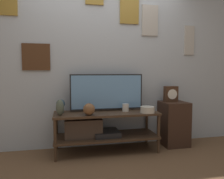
{
  "coord_description": "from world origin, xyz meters",
  "views": [
    {
      "loc": [
        -0.57,
        -2.72,
        1.14
      ],
      "look_at": [
        0.08,
        0.3,
        0.89
      ],
      "focal_mm": 35.0,
      "sensor_mm": 36.0,
      "label": 1
    }
  ],
  "objects_px": {
    "television": "(107,92)",
    "vase_wide_bowl": "(147,110)",
    "vase_urn_stoneware": "(60,107)",
    "vase_round_glass": "(89,109)",
    "candle_jar": "(126,108)",
    "decorative_bust": "(61,105)",
    "mantel_clock": "(171,94)"
  },
  "relations": [
    {
      "from": "decorative_bust",
      "to": "candle_jar",
      "type": "bearing_deg",
      "value": -5.18
    },
    {
      "from": "television",
      "to": "vase_urn_stoneware",
      "type": "relative_size",
      "value": 5.03
    },
    {
      "from": "television",
      "to": "vase_round_glass",
      "type": "bearing_deg",
      "value": -137.13
    },
    {
      "from": "vase_wide_bowl",
      "to": "vase_round_glass",
      "type": "bearing_deg",
      "value": 179.43
    },
    {
      "from": "vase_round_glass",
      "to": "decorative_bust",
      "type": "bearing_deg",
      "value": 146.58
    },
    {
      "from": "vase_round_glass",
      "to": "candle_jar",
      "type": "distance_m",
      "value": 0.57
    },
    {
      "from": "vase_wide_bowl",
      "to": "candle_jar",
      "type": "bearing_deg",
      "value": 148.05
    },
    {
      "from": "mantel_clock",
      "to": "vase_urn_stoneware",
      "type": "bearing_deg",
      "value": -172.95
    },
    {
      "from": "candle_jar",
      "to": "mantel_clock",
      "type": "height_order",
      "value": "mantel_clock"
    },
    {
      "from": "candle_jar",
      "to": "decorative_bust",
      "type": "xyz_separation_m",
      "value": [
        -0.92,
        0.08,
        0.06
      ]
    },
    {
      "from": "television",
      "to": "vase_wide_bowl",
      "type": "height_order",
      "value": "television"
    },
    {
      "from": "mantel_clock",
      "to": "vase_wide_bowl",
      "type": "bearing_deg",
      "value": -151.27
    },
    {
      "from": "vase_round_glass",
      "to": "vase_urn_stoneware",
      "type": "xyz_separation_m",
      "value": [
        -0.38,
        0.05,
        0.03
      ]
    },
    {
      "from": "vase_wide_bowl",
      "to": "decorative_bust",
      "type": "bearing_deg",
      "value": 168.02
    },
    {
      "from": "television",
      "to": "mantel_clock",
      "type": "bearing_deg",
      "value": -0.69
    },
    {
      "from": "television",
      "to": "vase_wide_bowl",
      "type": "distance_m",
      "value": 0.64
    },
    {
      "from": "mantel_clock",
      "to": "candle_jar",
      "type": "bearing_deg",
      "value": -172.53
    },
    {
      "from": "television",
      "to": "candle_jar",
      "type": "xyz_separation_m",
      "value": [
        0.25,
        -0.11,
        -0.22
      ]
    },
    {
      "from": "vase_wide_bowl",
      "to": "mantel_clock",
      "type": "relative_size",
      "value": 0.82
    },
    {
      "from": "vase_urn_stoneware",
      "to": "vase_round_glass",
      "type": "bearing_deg",
      "value": -7.94
    },
    {
      "from": "decorative_bust",
      "to": "mantel_clock",
      "type": "relative_size",
      "value": 0.79
    },
    {
      "from": "vase_round_glass",
      "to": "candle_jar",
      "type": "bearing_deg",
      "value": 16.36
    },
    {
      "from": "mantel_clock",
      "to": "decorative_bust",
      "type": "bearing_deg",
      "value": -179.44
    },
    {
      "from": "candle_jar",
      "to": "decorative_bust",
      "type": "relative_size",
      "value": 0.58
    },
    {
      "from": "vase_urn_stoneware",
      "to": "mantel_clock",
      "type": "height_order",
      "value": "mantel_clock"
    },
    {
      "from": "vase_urn_stoneware",
      "to": "vase_wide_bowl",
      "type": "bearing_deg",
      "value": -2.9
    },
    {
      "from": "vase_wide_bowl",
      "to": "decorative_bust",
      "type": "distance_m",
      "value": 1.22
    },
    {
      "from": "vase_wide_bowl",
      "to": "vase_round_glass",
      "type": "distance_m",
      "value": 0.82
    },
    {
      "from": "vase_wide_bowl",
      "to": "candle_jar",
      "type": "height_order",
      "value": "candle_jar"
    },
    {
      "from": "television",
      "to": "vase_wide_bowl",
      "type": "relative_size",
      "value": 5.4
    },
    {
      "from": "vase_round_glass",
      "to": "mantel_clock",
      "type": "xyz_separation_m",
      "value": [
        1.31,
        0.26,
        0.15
      ]
    },
    {
      "from": "vase_round_glass",
      "to": "decorative_bust",
      "type": "relative_size",
      "value": 0.83
    }
  ]
}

